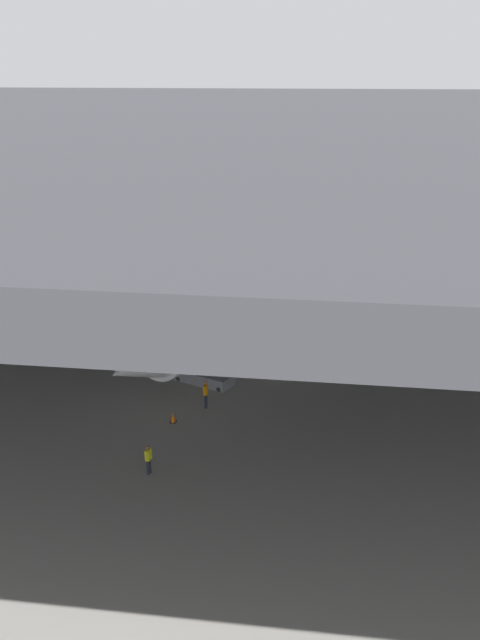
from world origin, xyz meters
name	(u,v)px	position (x,y,z in m)	size (l,w,h in m)	color
ground_plane	(267,357)	(0.00, 0.00, 0.00)	(110.00, 110.00, 0.00)	gray
hangar_structure	(286,115)	(-0.08, 13.77, 15.22)	(121.00, 99.00, 15.85)	#4C4F54
airplane_main	(272,291)	(-0.18, 4.46, 3.37)	(33.30, 33.32, 11.01)	white
boarding_stairs	(205,372)	(-3.46, -4.70, 0.72)	(4.33, 2.89, 4.56)	slate
crew_worker_near_nose	(148,458)	(-4.23, -15.58, 0.88)	(0.29, 0.54, 1.56)	#232838
crew_worker_by_stairs	(206,392)	(-2.78, -8.18, 0.98)	(0.24, 0.55, 1.71)	#232838
airplane_distant	(72,203)	(-27.75, 37.24, 3.22)	(30.67, 30.61, 10.23)	white
traffic_cone_orange	(173,417)	(-4.27, -10.19, 0.29)	(0.36, 0.36, 0.60)	black
baggage_tug	(376,316)	(7.64, 8.15, 0.53)	(2.23, 2.49, 0.90)	yellow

